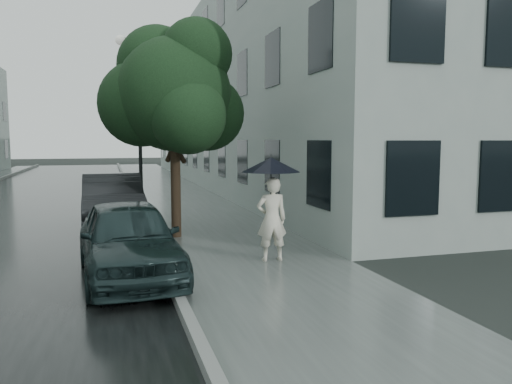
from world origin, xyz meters
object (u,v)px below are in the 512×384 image
object	(u,v)px
pedestrian	(272,219)
car_near	(128,239)
street_tree	(174,93)
car_far	(113,201)
lamp_post	(135,113)

from	to	relation	value
pedestrian	car_near	bearing A→B (deg)	12.38
pedestrian	street_tree	world-z (taller)	street_tree
pedestrian	street_tree	size ratio (longest dim) A/B	0.31
car_far	street_tree	bearing A→B (deg)	-50.69
car_far	car_near	bearing A→B (deg)	-89.14
lamp_post	car_far	distance (m)	4.11
pedestrian	car_far	bearing A→B (deg)	-54.64
pedestrian	lamp_post	bearing A→B (deg)	-71.21
pedestrian	car_far	world-z (taller)	pedestrian
street_tree	pedestrian	bearing A→B (deg)	-64.52
lamp_post	pedestrian	bearing A→B (deg)	-76.97
street_tree	lamp_post	world-z (taller)	lamp_post
street_tree	car_near	distance (m)	4.65
lamp_post	car_far	bearing A→B (deg)	-106.47
car_far	lamp_post	bearing A→B (deg)	74.04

